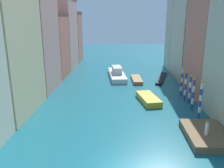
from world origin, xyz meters
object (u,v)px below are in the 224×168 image
Objects in this scene: mooring_pole_4 at (182,81)px; motorboat_0 at (148,99)px; waterfront_dock at (206,135)px; mooring_pole_0 at (200,99)px; motorboat_1 at (137,79)px; mooring_pole_3 at (185,86)px; vaporetto_white at (117,74)px; mooring_pole_1 at (193,94)px; gondola_black at (161,78)px; person_on_dock at (207,128)px; mooring_pole_2 at (190,89)px.

mooring_pole_4 reaches higher than motorboat_0.
mooring_pole_0 is at bearing 80.27° from waterfront_dock.
mooring_pole_3 is at bearing -59.05° from motorboat_1.
mooring_pole_0 is 24.16m from vaporetto_white.
mooring_pole_1 is 6.70m from mooring_pole_4.
waterfront_dock reaches higher than gondola_black.
vaporetto_white is at bearing 108.95° from motorboat_0.
person_on_dock is at bearing -101.06° from mooring_pole_0.
vaporetto_white is 9.71m from gondola_black.
mooring_pole_1 is 0.74× the size of motorboat_1.
mooring_pole_3 is at bearing 85.27° from person_on_dock.
motorboat_1 is (-7.21, 12.79, -1.98)m from mooring_pole_2.
mooring_pole_3 reaches higher than motorboat_0.
vaporetto_white is (-10.00, 27.36, -0.70)m from person_on_dock.
mooring_pole_3 is at bearing -91.58° from mooring_pole_4.
person_on_dock is (-0.27, -0.74, 1.12)m from waterfront_dock.
mooring_pole_4 is at bearing 93.68° from mooring_pole_2.
waterfront_dock is at bearing -95.91° from mooring_pole_2.
person_on_dock is 0.33× the size of mooring_pole_3.
motorboat_0 is (5.25, -15.30, -0.36)m from vaporetto_white.
mooring_pole_2 is 6.43m from motorboat_0.
person_on_dock is at bearing -76.52° from motorboat_1.
waterfront_dock is 11.00m from mooring_pole_2.
mooring_pole_4 is 0.48× the size of gondola_black.
waterfront_dock is at bearing -66.12° from motorboat_0.
vaporetto_white is at bearing 143.71° from motorboat_1.
mooring_pole_0 is 9.45m from mooring_pole_4.
gondola_black is at bearing 72.72° from motorboat_0.
person_on_dock reaches higher than gondola_black.
mooring_pole_0 is at bearing -92.20° from mooring_pole_2.
mooring_pole_4 reaches higher than vaporetto_white.
mooring_pole_2 is 19.57m from vaporetto_white.
gondola_black is at bearing 98.25° from mooring_pole_4.
mooring_pole_4 is (0.07, 2.64, 0.02)m from mooring_pole_3.
motorboat_0 reaches higher than gondola_black.
mooring_pole_2 reaches higher than gondola_black.
waterfront_dock is at bearing -93.35° from mooring_pole_4.
mooring_pole_3 is 13.47m from gondola_black.
mooring_pole_4 reaches higher than person_on_dock.
person_on_dock is at bearing -89.12° from gondola_black.
mooring_pole_0 reaches higher than gondola_black.
person_on_dock reaches higher than waterfront_dock.
mooring_pole_4 is 16.38m from vaporetto_white.
waterfront_dock is 0.56× the size of vaporetto_white.
motorboat_1 is at bearing -162.39° from gondola_black.
mooring_pole_0 reaches higher than vaporetto_white.
mooring_pole_1 is 1.00× the size of mooring_pole_3.
mooring_pole_0 is 0.79× the size of motorboat_1.
motorboat_0 is at bearing 134.38° from mooring_pole_0.
person_on_dock is 6.23m from mooring_pole_0.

